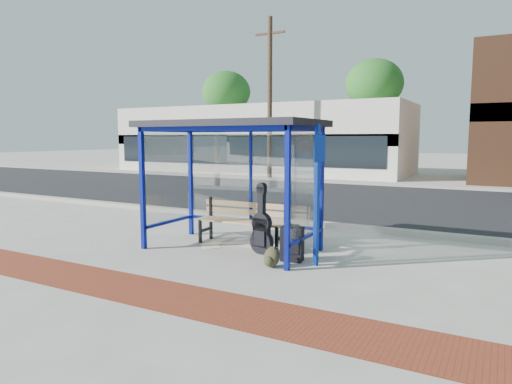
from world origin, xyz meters
The scene contains 19 objects.
ground centered at (0.00, 0.00, 0.00)m, with size 120.00×120.00×0.00m, color #B2ADA0.
brick_paver_strip centered at (0.00, -2.60, 0.01)m, with size 60.00×1.00×0.01m, color maroon.
curb_near centered at (0.00, 2.90, 0.06)m, with size 60.00×0.25×0.12m, color gray.
street_asphalt centered at (0.00, 8.00, 0.00)m, with size 60.00×10.00×0.00m, color black.
curb_far centered at (0.00, 13.10, 0.06)m, with size 60.00×0.25×0.12m, color gray.
far_sidewalk centered at (0.00, 15.00, 0.00)m, with size 60.00×4.00×0.01m, color #B2ADA0.
bus_shelter centered at (0.00, 0.07, 2.07)m, with size 3.30×1.80×2.42m.
storefront_white centered at (-9.00, 17.99, 2.00)m, with size 18.00×6.04×4.00m.
tree_left centered at (-14.00, 22.00, 5.45)m, with size 3.60×3.60×7.03m.
tree_mid centered at (-3.00, 22.00, 5.45)m, with size 3.60×3.60×7.03m.
utility_pole_west centered at (-6.00, 13.40, 4.11)m, with size 1.60×0.24×8.00m.
bench centered at (-0.01, 0.47, 0.51)m, with size 1.91×0.53×0.89m.
guitar_bag centered at (0.65, -0.01, 0.45)m, with size 0.46×0.18×1.23m.
suitcase centered at (1.35, -0.22, 0.30)m, with size 0.40×0.29×0.65m.
backpack centered at (1.20, -0.71, 0.16)m, with size 0.30×0.28×0.34m.
sign_post centered at (1.81, -0.26, 1.30)m, with size 0.13×0.28×2.32m.
newspaper_a centered at (-0.58, 0.21, 0.00)m, with size 0.35×0.28×0.01m, color white.
newspaper_b centered at (-0.47, -0.01, 0.00)m, with size 0.40×0.32×0.01m, color white.
newspaper_c centered at (0.20, 0.40, 0.00)m, with size 0.35×0.28×0.01m, color white.
Camera 1 is at (4.46, -7.21, 2.10)m, focal length 32.00 mm.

